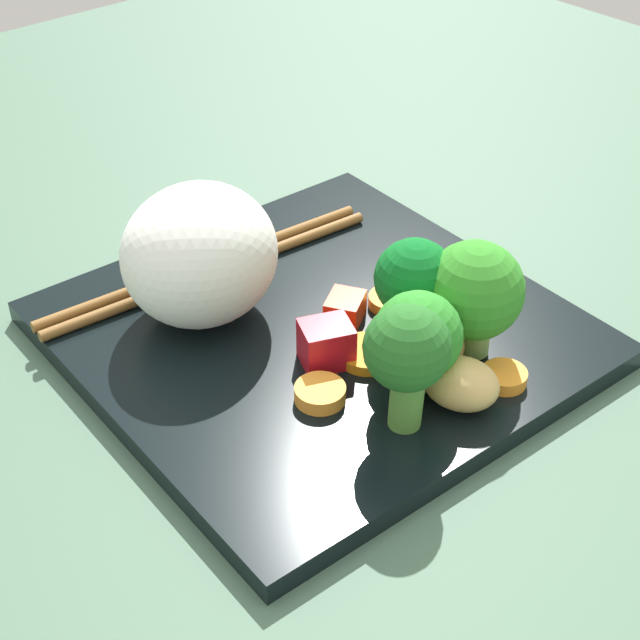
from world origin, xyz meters
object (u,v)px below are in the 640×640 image
object	(u,v)px
square_plate	(318,333)
carrot_slice_3	(320,393)
chopstick_pair	(210,268)
rice_mound	(200,254)
broccoli_floret_0	(414,281)

from	to	relation	value
square_plate	carrot_slice_3	world-z (taller)	carrot_slice_3
carrot_slice_3	chopstick_pair	size ratio (longest dim) A/B	0.12
square_plate	rice_mound	distance (cm)	7.64
rice_mound	chopstick_pair	size ratio (longest dim) A/B	0.41
square_plate	chopstick_pair	size ratio (longest dim) A/B	1.16
chopstick_pair	broccoli_floret_0	bearing A→B (deg)	113.71
rice_mound	broccoli_floret_0	distance (cm)	11.31
square_plate	broccoli_floret_0	size ratio (longest dim) A/B	3.97
square_plate	broccoli_floret_0	bearing A→B (deg)	-59.29
rice_mound	chopstick_pair	bearing A→B (deg)	50.11
square_plate	rice_mound	size ratio (longest dim) A/B	2.86
square_plate	chopstick_pair	world-z (taller)	chopstick_pair
rice_mound	chopstick_pair	distance (cm)	5.20
chopstick_pair	carrot_slice_3	bearing A→B (deg)	84.45
carrot_slice_3	square_plate	bearing A→B (deg)	50.07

